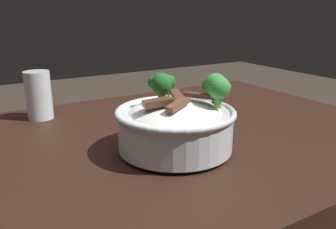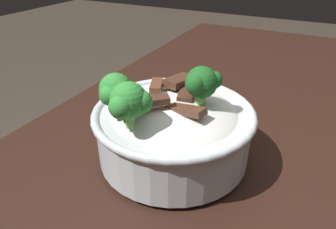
% 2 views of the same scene
% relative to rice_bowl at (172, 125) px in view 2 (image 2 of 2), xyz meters
% --- Properties ---
extents(dining_table, '(1.52, 0.80, 0.82)m').
position_rel_rice_bowl_xyz_m(dining_table, '(-0.15, 0.10, -0.17)').
color(dining_table, black).
rests_on(dining_table, ground).
extents(rice_bowl, '(0.25, 0.25, 0.16)m').
position_rel_rice_bowl_xyz_m(rice_bowl, '(0.00, 0.00, 0.00)').
color(rice_bowl, silver).
rests_on(rice_bowl, dining_table).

